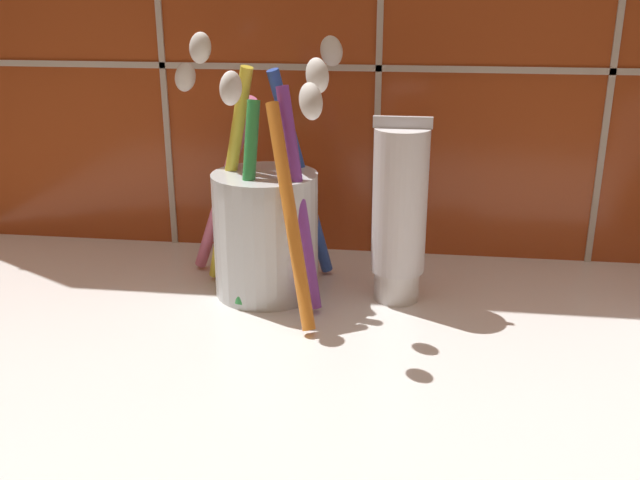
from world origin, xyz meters
The scene contains 3 objects.
sink_counter centered at (0.00, 0.00, 1.00)cm, with size 71.07×39.81×2.00cm, color white.
toothbrush_cup centered at (-5.61, 9.68, 7.45)cm, with size 13.61×13.86×18.79cm.
toothpaste_tube centered at (4.00, 9.76, 8.58)cm, with size 4.03×3.84×13.34cm.
Camera 1 is at (4.79, -38.41, 23.46)cm, focal length 40.00 mm.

